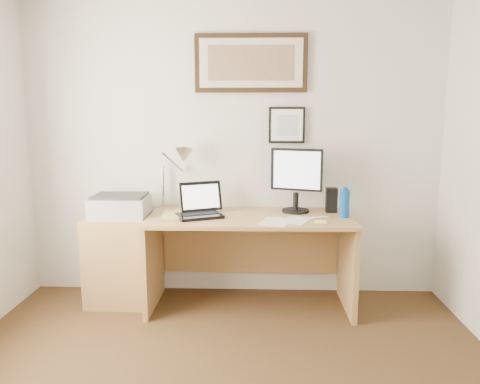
{
  "coord_description": "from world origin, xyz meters",
  "views": [
    {
      "loc": [
        0.19,
        -1.96,
        1.57
      ],
      "look_at": [
        0.08,
        1.43,
        0.98
      ],
      "focal_mm": 35.0,
      "sensor_mm": 36.0,
      "label": 1
    }
  ],
  "objects_px": {
    "laptop": "(200,209)",
    "lcd_monitor": "(296,177)",
    "water_bottle": "(344,204)",
    "book": "(162,215)",
    "desk": "(250,242)",
    "printer": "(120,206)",
    "side_cabinet": "(119,260)"
  },
  "relations": [
    {
      "from": "book",
      "to": "lcd_monitor",
      "type": "relative_size",
      "value": 0.57
    },
    {
      "from": "water_bottle",
      "to": "lcd_monitor",
      "type": "xyz_separation_m",
      "value": [
        -0.36,
        0.18,
        0.18
      ]
    },
    {
      "from": "water_bottle",
      "to": "desk",
      "type": "height_order",
      "value": "water_bottle"
    },
    {
      "from": "side_cabinet",
      "to": "desk",
      "type": "height_order",
      "value": "desk"
    },
    {
      "from": "side_cabinet",
      "to": "book",
      "type": "bearing_deg",
      "value": -11.07
    },
    {
      "from": "book",
      "to": "laptop",
      "type": "bearing_deg",
      "value": 4.71
    },
    {
      "from": "side_cabinet",
      "to": "printer",
      "type": "relative_size",
      "value": 1.66
    },
    {
      "from": "lcd_monitor",
      "to": "printer",
      "type": "xyz_separation_m",
      "value": [
        -1.41,
        -0.13,
        -0.22
      ]
    },
    {
      "from": "laptop",
      "to": "water_bottle",
      "type": "bearing_deg",
      "value": -0.92
    },
    {
      "from": "desk",
      "to": "lcd_monitor",
      "type": "height_order",
      "value": "lcd_monitor"
    },
    {
      "from": "desk",
      "to": "lcd_monitor",
      "type": "xyz_separation_m",
      "value": [
        0.37,
        0.08,
        0.53
      ]
    },
    {
      "from": "water_bottle",
      "to": "lcd_monitor",
      "type": "height_order",
      "value": "lcd_monitor"
    },
    {
      "from": "desk",
      "to": "printer",
      "type": "distance_m",
      "value": 1.08
    },
    {
      "from": "lcd_monitor",
      "to": "side_cabinet",
      "type": "bearing_deg",
      "value": -175.53
    },
    {
      "from": "side_cabinet",
      "to": "printer",
      "type": "distance_m",
      "value": 0.45
    },
    {
      "from": "lcd_monitor",
      "to": "laptop",
      "type": "bearing_deg",
      "value": -167.95
    },
    {
      "from": "book",
      "to": "desk",
      "type": "relative_size",
      "value": 0.19
    },
    {
      "from": "side_cabinet",
      "to": "lcd_monitor",
      "type": "distance_m",
      "value": 1.6
    },
    {
      "from": "desk",
      "to": "laptop",
      "type": "relative_size",
      "value": 3.85
    },
    {
      "from": "water_bottle",
      "to": "laptop",
      "type": "height_order",
      "value": "laptop"
    },
    {
      "from": "water_bottle",
      "to": "book",
      "type": "distance_m",
      "value": 1.42
    },
    {
      "from": "book",
      "to": "laptop",
      "type": "height_order",
      "value": "laptop"
    },
    {
      "from": "side_cabinet",
      "to": "book",
      "type": "relative_size",
      "value": 2.45
    },
    {
      "from": "laptop",
      "to": "lcd_monitor",
      "type": "distance_m",
      "value": 0.82
    },
    {
      "from": "side_cabinet",
      "to": "book",
      "type": "xyz_separation_m",
      "value": [
        0.38,
        -0.07,
        0.4
      ]
    },
    {
      "from": "laptop",
      "to": "lcd_monitor",
      "type": "relative_size",
      "value": 0.8
    },
    {
      "from": "water_bottle",
      "to": "book",
      "type": "height_order",
      "value": "water_bottle"
    },
    {
      "from": "book",
      "to": "printer",
      "type": "xyz_separation_m",
      "value": [
        -0.35,
        0.06,
        0.06
      ]
    },
    {
      "from": "side_cabinet",
      "to": "printer",
      "type": "bearing_deg",
      "value": -22.75
    },
    {
      "from": "water_bottle",
      "to": "side_cabinet",
      "type": "bearing_deg",
      "value": 177.81
    },
    {
      "from": "side_cabinet",
      "to": "water_bottle",
      "type": "relative_size",
      "value": 3.32
    },
    {
      "from": "water_bottle",
      "to": "laptop",
      "type": "xyz_separation_m",
      "value": [
        -1.13,
        0.02,
        -0.05
      ]
    }
  ]
}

